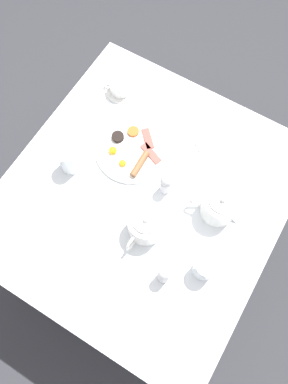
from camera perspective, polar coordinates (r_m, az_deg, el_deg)
The scene contains 13 objects.
ground_plane at distance 2.14m, azimuth -0.00°, elevation -7.64°, with size 8.00×8.00×0.00m, color #333338.
table at distance 1.46m, azimuth -0.00°, elevation -1.32°, with size 1.07×0.99×0.78m.
breakfast_plate at distance 1.46m, azimuth -1.91°, elevation 6.37°, with size 0.29×0.29×0.04m.
teapot_near at distance 1.34m, azimuth 11.37°, elevation -2.13°, with size 0.12×0.21×0.13m.
teapot_far at distance 1.30m, azimuth 0.22°, elevation -5.11°, with size 0.22×0.12×0.13m.
teacup_with_saucer_left at distance 1.59m, azimuth -3.62°, elevation 15.72°, with size 0.13×0.14×0.06m.
water_glass_tall at distance 1.41m, azimuth -11.43°, elevation 4.86°, with size 0.07×0.07×0.12m.
water_glass_short at distance 1.29m, azimuth 9.25°, elevation -11.35°, with size 0.07×0.07×0.10m.
pepper_grinder at distance 1.26m, azimuth 3.04°, elevation -12.49°, with size 0.04×0.04×0.11m.
salt_grinder at distance 1.35m, azimuth 3.32°, elevation 1.27°, with size 0.04×0.04×0.11m.
napkin_folded at distance 1.51m, azimuth 9.78°, elevation 8.34°, with size 0.16×0.16×0.01m.
fork_by_plate at distance 1.30m, azimuth 0.62°, elevation -20.75°, with size 0.13×0.16×0.00m.
knife_by_plate at distance 1.38m, azimuth -12.90°, elevation -5.76°, with size 0.21×0.08×0.00m.
Camera 1 is at (0.42, 0.25, 2.08)m, focal length 35.00 mm.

